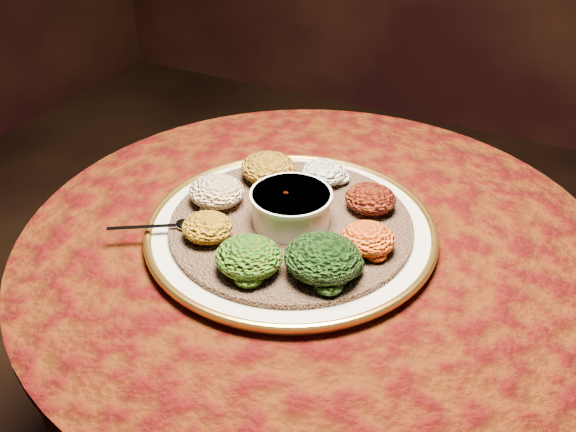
% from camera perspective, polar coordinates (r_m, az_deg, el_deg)
% --- Properties ---
extents(table, '(0.96, 0.96, 0.73)m').
position_cam_1_polar(table, '(1.16, 2.15, -9.05)').
color(table, black).
rests_on(table, ground).
extents(platter, '(0.56, 0.56, 0.02)m').
position_cam_1_polar(platter, '(1.03, 0.27, -1.24)').
color(platter, beige).
rests_on(platter, table).
extents(injera, '(0.45, 0.45, 0.01)m').
position_cam_1_polar(injera, '(1.03, 0.27, -0.75)').
color(injera, brown).
rests_on(injera, platter).
extents(stew_bowl, '(0.13, 0.13, 0.05)m').
position_cam_1_polar(stew_bowl, '(1.01, 0.28, 0.93)').
color(stew_bowl, silver).
rests_on(stew_bowl, injera).
extents(spoon, '(0.13, 0.08, 0.01)m').
position_cam_1_polar(spoon, '(1.02, -9.58, -0.80)').
color(spoon, silver).
rests_on(spoon, injera).
extents(portion_ayib, '(0.08, 0.07, 0.04)m').
position_cam_1_polar(portion_ayib, '(1.12, 3.17, 3.87)').
color(portion_ayib, white).
rests_on(portion_ayib, injera).
extents(portion_kitfo, '(0.08, 0.08, 0.04)m').
position_cam_1_polar(portion_kitfo, '(1.05, 7.34, 1.55)').
color(portion_kitfo, black).
rests_on(portion_kitfo, injera).
extents(portion_tikil, '(0.08, 0.08, 0.04)m').
position_cam_1_polar(portion_tikil, '(0.96, 7.12, -2.00)').
color(portion_tikil, '#C08C10').
rests_on(portion_tikil, injera).
extents(portion_gomen, '(0.11, 0.11, 0.05)m').
position_cam_1_polar(portion_gomen, '(0.91, 3.12, -3.76)').
color(portion_gomen, black).
rests_on(portion_gomen, injera).
extents(portion_mixveg, '(0.10, 0.09, 0.05)m').
position_cam_1_polar(portion_mixveg, '(0.92, -3.52, -3.66)').
color(portion_mixveg, '#A03C0A').
rests_on(portion_mixveg, injera).
extents(portion_kik, '(0.08, 0.08, 0.04)m').
position_cam_1_polar(portion_kik, '(0.99, -7.19, -1.00)').
color(portion_kik, '#A1650E').
rests_on(portion_kik, injera).
extents(portion_timatim, '(0.09, 0.09, 0.04)m').
position_cam_1_polar(portion_timatim, '(1.07, -6.36, 2.19)').
color(portion_timatim, maroon).
rests_on(portion_timatim, injera).
extents(portion_shiro, '(0.10, 0.09, 0.05)m').
position_cam_1_polar(portion_shiro, '(1.12, -1.74, 4.27)').
color(portion_shiro, '#906311').
rests_on(portion_shiro, injera).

